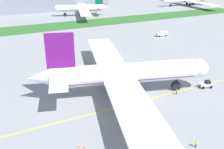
% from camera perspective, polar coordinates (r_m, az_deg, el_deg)
% --- Properties ---
extents(ground_plane, '(600.00, 600.00, 0.00)m').
position_cam_1_polar(ground_plane, '(74.76, 7.11, -5.22)').
color(ground_plane, gray).
rests_on(ground_plane, ground).
extents(apron_taxi_line, '(280.00, 0.36, 0.01)m').
position_cam_1_polar(apron_taxi_line, '(74.05, 7.54, -5.54)').
color(apron_taxi_line, yellow).
rests_on(apron_taxi_line, ground).
extents(grass_median_strip, '(320.00, 24.00, 0.10)m').
position_cam_1_polar(grass_median_strip, '(168.94, -13.73, 10.12)').
color(grass_median_strip, '#2D6628').
rests_on(grass_median_strip, ground).
extents(airliner_foreground, '(51.05, 80.82, 19.11)m').
position_cam_1_polar(airliner_foreground, '(73.82, 2.35, 0.12)').
color(airliner_foreground, white).
rests_on(airliner_foreground, ground).
extents(pushback_tug, '(5.68, 3.32, 2.20)m').
position_cam_1_polar(pushback_tug, '(85.55, 19.98, -2.04)').
color(pushback_tug, white).
rests_on(pushback_tug, ground).
extents(ground_crew_wingwalker_port, '(0.61, 0.28, 1.75)m').
position_cam_1_polar(ground_crew_wingwalker_port, '(57.94, 18.04, -14.14)').
color(ground_crew_wingwalker_port, black).
rests_on(ground_crew_wingwalker_port, ground).
extents(ground_crew_marshaller_front, '(0.46, 0.51, 1.69)m').
position_cam_1_polar(ground_crew_marshaller_front, '(81.35, 0.81, -1.84)').
color(ground_crew_marshaller_front, black).
rests_on(ground_crew_marshaller_front, ground).
extents(ground_crew_wingwalker_starboard, '(0.37, 0.58, 1.72)m').
position_cam_1_polar(ground_crew_wingwalker_starboard, '(78.35, 14.04, -3.55)').
color(ground_crew_wingwalker_starboard, black).
rests_on(ground_crew_wingwalker_starboard, ground).
extents(traffic_cone_near_nose, '(0.36, 0.36, 0.58)m').
position_cam_1_polar(traffic_cone_near_nose, '(55.81, -6.14, -15.58)').
color(traffic_cone_near_nose, '#F2590C').
rests_on(traffic_cone_near_nose, ground).
extents(traffic_cone_port_wing, '(0.36, 0.36, 0.58)m').
position_cam_1_polar(traffic_cone_port_wing, '(56.17, -7.36, -15.36)').
color(traffic_cone_port_wing, '#F2590C').
rests_on(traffic_cone_port_wing, ground).
extents(service_truck_baggage_loader, '(6.32, 3.01, 2.59)m').
position_cam_1_polar(service_truck_baggage_loader, '(144.18, 11.00, 8.83)').
color(service_truck_baggage_loader, white).
rests_on(service_truck_baggage_loader, ground).
extents(parked_airliner_far_centre, '(40.31, 62.87, 16.54)m').
position_cam_1_polar(parked_airliner_far_centre, '(204.36, -6.64, 14.25)').
color(parked_airliner_far_centre, white).
rests_on(parked_airliner_far_centre, ground).
extents(parked_airliner_far_right, '(51.08, 82.55, 15.28)m').
position_cam_1_polar(parked_airliner_far_right, '(269.83, 16.06, 15.46)').
color(parked_airliner_far_right, white).
rests_on(parked_airliner_far_right, ground).
extents(terminal_building, '(103.98, 20.00, 18.00)m').
position_cam_1_polar(terminal_building, '(235.23, -13.84, 15.68)').
color(terminal_building, gray).
rests_on(terminal_building, ground).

